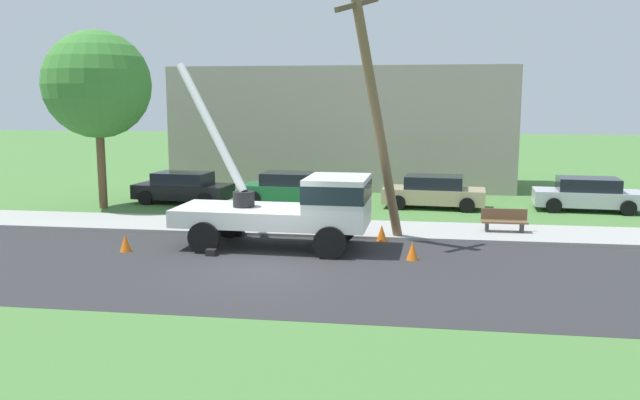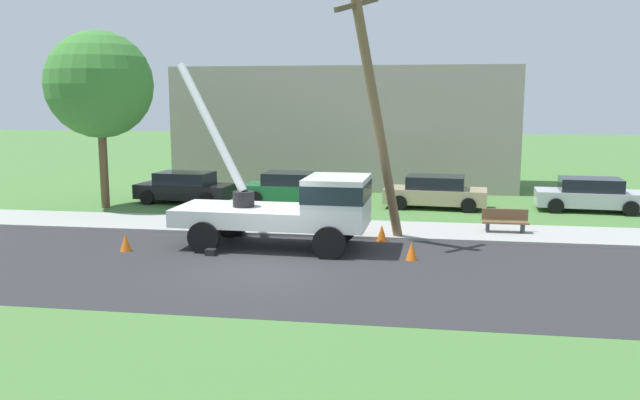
{
  "view_description": "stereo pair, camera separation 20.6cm",
  "coord_description": "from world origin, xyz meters",
  "px_view_note": "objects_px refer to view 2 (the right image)",
  "views": [
    {
      "loc": [
        4.16,
        -17.48,
        4.81
      ],
      "look_at": [
        1.0,
        3.72,
        1.41
      ],
      "focal_mm": 36.4,
      "sensor_mm": 36.0,
      "label": 1
    },
    {
      "loc": [
        4.36,
        -17.45,
        4.81
      ],
      "look_at": [
        1.0,
        3.72,
        1.41
      ],
      "focal_mm": 36.4,
      "sensor_mm": 36.0,
      "label": 2
    }
  ],
  "objects_px": {
    "traffic_cone_ahead": "(412,251)",
    "traffic_cone_behind": "(126,242)",
    "traffic_cone_curbside": "(382,233)",
    "parked_sedan_tan": "(435,192)",
    "leaning_utility_pole": "(375,107)",
    "parked_sedan_silver": "(590,195)",
    "parked_sedan_black": "(185,187)",
    "park_bench": "(505,222)",
    "parked_sedan_green": "(292,188)",
    "utility_truck": "(297,205)",
    "roadside_tree_near": "(99,85)"
  },
  "relations": [
    {
      "from": "parked_sedan_black",
      "to": "parked_sedan_green",
      "type": "bearing_deg",
      "value": 6.9
    },
    {
      "from": "traffic_cone_behind",
      "to": "roadside_tree_near",
      "type": "bearing_deg",
      "value": 121.06
    },
    {
      "from": "parked_sedan_tan",
      "to": "parked_sedan_silver",
      "type": "height_order",
      "value": "same"
    },
    {
      "from": "park_bench",
      "to": "traffic_cone_ahead",
      "type": "bearing_deg",
      "value": -127.1
    },
    {
      "from": "traffic_cone_curbside",
      "to": "leaning_utility_pole",
      "type": "bearing_deg",
      "value": -125.89
    },
    {
      "from": "traffic_cone_curbside",
      "to": "parked_sedan_tan",
      "type": "height_order",
      "value": "parked_sedan_tan"
    },
    {
      "from": "traffic_cone_ahead",
      "to": "park_bench",
      "type": "xyz_separation_m",
      "value": [
        3.19,
        4.22,
        0.18
      ]
    },
    {
      "from": "utility_truck",
      "to": "parked_sedan_green",
      "type": "distance_m",
      "value": 8.98
    },
    {
      "from": "utility_truck",
      "to": "parked_sedan_green",
      "type": "relative_size",
      "value": 1.5
    },
    {
      "from": "traffic_cone_ahead",
      "to": "parked_sedan_green",
      "type": "bearing_deg",
      "value": 119.98
    },
    {
      "from": "parked_sedan_tan",
      "to": "roadside_tree_near",
      "type": "xyz_separation_m",
      "value": [
        -14.34,
        -2.21,
        4.63
      ]
    },
    {
      "from": "parked_sedan_tan",
      "to": "park_bench",
      "type": "height_order",
      "value": "parked_sedan_tan"
    },
    {
      "from": "parked_sedan_black",
      "to": "traffic_cone_behind",
      "type": "bearing_deg",
      "value": -80.56
    },
    {
      "from": "parked_sedan_black",
      "to": "parked_sedan_green",
      "type": "distance_m",
      "value": 4.93
    },
    {
      "from": "utility_truck",
      "to": "parked_sedan_black",
      "type": "relative_size",
      "value": 1.48
    },
    {
      "from": "traffic_cone_ahead",
      "to": "parked_sedan_silver",
      "type": "xyz_separation_m",
      "value": [
        7.34,
        9.73,
        0.43
      ]
    },
    {
      "from": "parked_sedan_green",
      "to": "roadside_tree_near",
      "type": "xyz_separation_m",
      "value": [
        -7.87,
        -2.47,
        4.63
      ]
    },
    {
      "from": "utility_truck",
      "to": "leaning_utility_pole",
      "type": "distance_m",
      "value": 4.03
    },
    {
      "from": "parked_sedan_tan",
      "to": "traffic_cone_ahead",
      "type": "bearing_deg",
      "value": -95.05
    },
    {
      "from": "utility_truck",
      "to": "parked_sedan_tan",
      "type": "xyz_separation_m",
      "value": [
        4.51,
        8.47,
        -0.7
      ]
    },
    {
      "from": "parked_sedan_silver",
      "to": "parked_sedan_green",
      "type": "bearing_deg",
      "value": 179.84
    },
    {
      "from": "traffic_cone_ahead",
      "to": "traffic_cone_behind",
      "type": "xyz_separation_m",
      "value": [
        -8.96,
        -0.25,
        0.0
      ]
    },
    {
      "from": "utility_truck",
      "to": "traffic_cone_behind",
      "type": "height_order",
      "value": "utility_truck"
    },
    {
      "from": "utility_truck",
      "to": "roadside_tree_near",
      "type": "xyz_separation_m",
      "value": [
        -9.83,
        6.26,
        3.93
      ]
    },
    {
      "from": "leaning_utility_pole",
      "to": "traffic_cone_ahead",
      "type": "xyz_separation_m",
      "value": [
        1.3,
        -2.08,
        -4.21
      ]
    },
    {
      "from": "parked_sedan_black",
      "to": "park_bench",
      "type": "bearing_deg",
      "value": -19.85
    },
    {
      "from": "park_bench",
      "to": "roadside_tree_near",
      "type": "distance_m",
      "value": 17.66
    },
    {
      "from": "utility_truck",
      "to": "parked_sedan_silver",
      "type": "bearing_deg",
      "value": 38.3
    },
    {
      "from": "traffic_cone_curbside",
      "to": "parked_sedan_silver",
      "type": "distance_m",
      "value": 11.12
    },
    {
      "from": "traffic_cone_ahead",
      "to": "parked_sedan_black",
      "type": "height_order",
      "value": "parked_sedan_black"
    },
    {
      "from": "traffic_cone_ahead",
      "to": "parked_sedan_tan",
      "type": "bearing_deg",
      "value": 84.95
    },
    {
      "from": "leaning_utility_pole",
      "to": "traffic_cone_ahead",
      "type": "bearing_deg",
      "value": -57.98
    },
    {
      "from": "leaning_utility_pole",
      "to": "park_bench",
      "type": "relative_size",
      "value": 5.47
    },
    {
      "from": "traffic_cone_ahead",
      "to": "parked_sedan_green",
      "type": "xyz_separation_m",
      "value": [
        -5.63,
        9.77,
        0.43
      ]
    },
    {
      "from": "traffic_cone_ahead",
      "to": "parked_sedan_black",
      "type": "distance_m",
      "value": 13.97
    },
    {
      "from": "traffic_cone_ahead",
      "to": "parked_sedan_black",
      "type": "bearing_deg",
      "value": 138.92
    },
    {
      "from": "traffic_cone_curbside",
      "to": "traffic_cone_ahead",
      "type": "bearing_deg",
      "value": -66.82
    },
    {
      "from": "utility_truck",
      "to": "parked_sedan_tan",
      "type": "relative_size",
      "value": 1.49
    },
    {
      "from": "traffic_cone_behind",
      "to": "parked_sedan_silver",
      "type": "height_order",
      "value": "parked_sedan_silver"
    },
    {
      "from": "traffic_cone_ahead",
      "to": "parked_sedan_tan",
      "type": "height_order",
      "value": "parked_sedan_tan"
    },
    {
      "from": "leaning_utility_pole",
      "to": "parked_sedan_black",
      "type": "relative_size",
      "value": 1.92
    },
    {
      "from": "traffic_cone_ahead",
      "to": "parked_sedan_green",
      "type": "relative_size",
      "value": 0.12
    },
    {
      "from": "traffic_cone_behind",
      "to": "utility_truck",
      "type": "bearing_deg",
      "value": 13.62
    },
    {
      "from": "parked_sedan_tan",
      "to": "park_bench",
      "type": "bearing_deg",
      "value": -66.01
    },
    {
      "from": "parked_sedan_green",
      "to": "parked_sedan_silver",
      "type": "xyz_separation_m",
      "value": [
        12.97,
        -0.04,
        0.0
      ]
    },
    {
      "from": "traffic_cone_curbside",
      "to": "parked_sedan_black",
      "type": "bearing_deg",
      "value": 144.62
    },
    {
      "from": "parked_sedan_black",
      "to": "parked_sedan_silver",
      "type": "height_order",
      "value": "same"
    },
    {
      "from": "utility_truck",
      "to": "roadside_tree_near",
      "type": "height_order",
      "value": "roadside_tree_near"
    },
    {
      "from": "traffic_cone_curbside",
      "to": "parked_sedan_green",
      "type": "xyz_separation_m",
      "value": [
        -4.59,
        7.33,
        0.43
      ]
    },
    {
      "from": "leaning_utility_pole",
      "to": "parked_sedan_black",
      "type": "distance_m",
      "value": 12.23
    }
  ]
}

